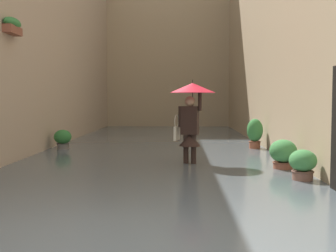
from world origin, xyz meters
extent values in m
plane|color=gray|center=(0.00, -9.14, 0.00)|extent=(60.00, 60.00, 0.00)
cube|color=#515B60|center=(0.00, -9.14, 0.10)|extent=(7.19, 24.28, 0.19)
cube|color=tan|center=(4.10, -9.14, 4.20)|extent=(1.80, 22.28, 8.39)
cube|color=brown|center=(3.10, -5.33, 3.19)|extent=(0.20, 0.70, 0.18)
ellipsoid|color=#387F3D|center=(3.10, -5.33, 3.35)|extent=(0.28, 0.76, 0.24)
cube|color=tan|center=(0.00, -19.18, 5.61)|extent=(9.99, 1.80, 11.22)
cube|color=black|center=(-0.78, -5.49, 0.05)|extent=(0.18, 0.26, 0.10)
cylinder|color=black|center=(-0.78, -5.49, 0.48)|extent=(0.15, 0.15, 0.76)
cube|color=black|center=(-0.95, -5.43, 0.05)|extent=(0.18, 0.26, 0.10)
cylinder|color=black|center=(-0.95, -5.43, 0.48)|extent=(0.15, 0.15, 0.76)
cube|color=black|center=(-0.87, -5.46, 1.18)|extent=(0.43, 0.32, 0.64)
cone|color=black|center=(-0.87, -5.46, 0.74)|extent=(0.62, 0.62, 0.28)
sphere|color=tan|center=(-0.87, -5.46, 1.61)|extent=(0.23, 0.23, 0.23)
cylinder|color=black|center=(-1.09, -5.39, 1.62)|extent=(0.10, 0.10, 0.44)
cylinder|color=black|center=(-0.65, -5.53, 1.26)|extent=(0.10, 0.10, 0.48)
cylinder|color=black|center=(-0.92, -5.44, 1.70)|extent=(0.02, 0.02, 0.41)
cone|color=red|center=(-0.92, -5.44, 1.91)|extent=(1.03, 1.03, 0.22)
cylinder|color=black|center=(-0.92, -5.44, 2.05)|extent=(0.01, 0.01, 0.08)
cube|color=beige|center=(-0.56, -5.53, 0.88)|extent=(0.14, 0.29, 0.32)
torus|color=beige|center=(-0.56, -5.53, 1.16)|extent=(0.11, 0.29, 0.30)
cylinder|color=brown|center=(-2.82, -4.81, 0.16)|extent=(0.40, 0.40, 0.32)
torus|color=brown|center=(-2.82, -4.81, 0.32)|extent=(0.44, 0.44, 0.04)
ellipsoid|color=#428947|center=(-2.82, -4.81, 0.57)|extent=(0.58, 0.58, 0.49)
cylinder|color=#9E563D|center=(-2.85, -8.47, 0.20)|extent=(0.32, 0.32, 0.39)
torus|color=brown|center=(-2.85, -8.47, 0.39)|extent=(0.36, 0.36, 0.04)
ellipsoid|color=#387F3D|center=(-2.85, -8.47, 0.73)|extent=(0.47, 0.47, 0.68)
cylinder|color=brown|center=(-2.87, -3.54, 0.17)|extent=(0.37, 0.37, 0.35)
torus|color=brown|center=(-2.87, -3.54, 0.35)|extent=(0.40, 0.40, 0.04)
ellipsoid|color=#428947|center=(-2.87, -3.54, 0.55)|extent=(0.50, 0.50, 0.40)
cylinder|color=#66605B|center=(2.78, -8.13, 0.17)|extent=(0.33, 0.33, 0.35)
torus|color=#56524E|center=(2.78, -8.13, 0.35)|extent=(0.37, 0.37, 0.04)
ellipsoid|color=#2D7033|center=(2.78, -8.13, 0.55)|extent=(0.51, 0.51, 0.41)
camera|label=1|loc=(-0.64, 4.26, 1.68)|focal=45.99mm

